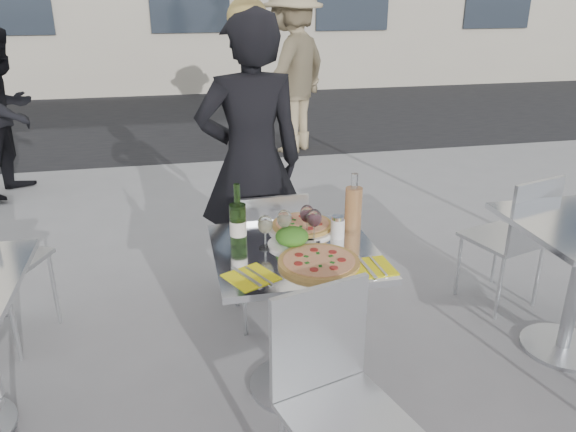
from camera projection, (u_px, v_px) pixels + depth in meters
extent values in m
plane|color=slate|center=(294.00, 386.00, 2.78)|extent=(80.00, 80.00, 0.00)
cube|color=black|center=(203.00, 116.00, 8.67)|extent=(24.00, 5.00, 0.00)
cylinder|color=#B7BABF|center=(294.00, 384.00, 2.77)|extent=(0.44, 0.44, 0.02)
cylinder|color=#B7BABF|center=(295.00, 322.00, 2.64)|extent=(0.07, 0.07, 0.72)
cube|color=silver|center=(295.00, 252.00, 2.50)|extent=(0.72, 0.72, 0.03)
cylinder|color=#B7BABF|center=(562.00, 347.00, 3.06)|extent=(0.44, 0.44, 0.02)
cylinder|color=#B7BABF|center=(575.00, 289.00, 2.93)|extent=(0.07, 0.07, 0.72)
cylinder|color=silver|center=(287.00, 271.00, 3.48)|extent=(0.02, 0.02, 0.40)
cylinder|color=silver|center=(236.00, 277.00, 3.41)|extent=(0.02, 0.02, 0.40)
cylinder|color=silver|center=(301.00, 297.00, 3.19)|extent=(0.02, 0.02, 0.40)
cylinder|color=silver|center=(245.00, 303.00, 3.12)|extent=(0.02, 0.02, 0.40)
cube|color=silver|center=(267.00, 254.00, 3.22)|extent=(0.39, 0.39, 0.02)
cube|color=silver|center=(273.00, 233.00, 2.97)|extent=(0.38, 0.03, 0.40)
cylinder|color=silver|center=(357.00, 424.00, 2.24)|extent=(0.02, 0.02, 0.42)
cube|color=silver|center=(347.00, 421.00, 1.95)|extent=(0.49, 0.49, 0.02)
cube|color=silver|center=(319.00, 337.00, 2.02)|extent=(0.38, 0.13, 0.42)
cylinder|color=silver|center=(54.00, 289.00, 3.22)|extent=(0.02, 0.02, 0.45)
cylinder|color=silver|center=(14.00, 323.00, 2.89)|extent=(0.02, 0.02, 0.45)
cylinder|color=silver|center=(496.00, 254.00, 3.68)|extent=(0.02, 0.02, 0.41)
cylinder|color=silver|center=(458.00, 265.00, 3.54)|extent=(0.02, 0.02, 0.41)
cylinder|color=silver|center=(538.00, 275.00, 3.41)|extent=(0.02, 0.02, 0.41)
cylinder|color=silver|center=(499.00, 288.00, 3.27)|extent=(0.02, 0.02, 0.41)
cube|color=silver|center=(502.00, 239.00, 3.39)|extent=(0.48, 0.48, 0.02)
cube|color=silver|center=(535.00, 215.00, 3.15)|extent=(0.38, 0.13, 0.41)
imported|color=black|center=(251.00, 163.00, 3.30)|extent=(0.66, 0.45, 1.74)
imported|color=black|center=(6.00, 112.00, 5.16)|extent=(0.80, 0.90, 1.55)
imported|color=#9C8965|center=(292.00, 70.00, 6.50)|extent=(1.36, 1.38, 1.91)
cylinder|color=tan|center=(319.00, 262.00, 2.35)|extent=(0.35, 0.35, 0.02)
cylinder|color=#F1E49C|center=(319.00, 260.00, 2.35)|extent=(0.30, 0.30, 0.00)
cylinder|color=white|center=(302.00, 228.00, 2.70)|extent=(0.33, 0.33, 0.01)
cylinder|color=tan|center=(302.00, 225.00, 2.70)|extent=(0.29, 0.29, 0.02)
cylinder|color=#F1E49C|center=(302.00, 223.00, 2.69)|extent=(0.25, 0.25, 0.00)
cylinder|color=white|center=(292.00, 244.00, 2.53)|extent=(0.22, 0.22, 0.01)
ellipsoid|color=#1E6619|center=(292.00, 236.00, 2.51)|extent=(0.15, 0.15, 0.08)
sphere|color=#B21914|center=(300.00, 232.00, 2.54)|extent=(0.03, 0.03, 0.03)
cylinder|color=#2A4C1C|center=(238.00, 226.00, 2.49)|extent=(0.07, 0.07, 0.20)
cone|color=#2A4C1C|center=(237.00, 205.00, 2.45)|extent=(0.07, 0.07, 0.03)
cylinder|color=#2A4C1C|center=(237.00, 195.00, 2.43)|extent=(0.03, 0.03, 0.10)
cylinder|color=silver|center=(238.00, 228.00, 2.49)|extent=(0.07, 0.08, 0.07)
cylinder|color=#E9A663|center=(353.00, 210.00, 2.63)|extent=(0.08, 0.08, 0.22)
cylinder|color=white|center=(355.00, 182.00, 2.58)|extent=(0.03, 0.03, 0.08)
cylinder|color=white|center=(338.00, 229.00, 2.59)|extent=(0.06, 0.06, 0.09)
cylinder|color=silver|center=(338.00, 218.00, 2.57)|extent=(0.06, 0.06, 0.02)
cylinder|color=white|center=(266.00, 248.00, 2.50)|extent=(0.06, 0.06, 0.00)
cylinder|color=white|center=(265.00, 239.00, 2.49)|extent=(0.01, 0.01, 0.09)
ellipsoid|color=white|center=(265.00, 224.00, 2.46)|extent=(0.07, 0.07, 0.08)
ellipsoid|color=beige|center=(265.00, 226.00, 2.47)|extent=(0.05, 0.05, 0.05)
cylinder|color=white|center=(284.00, 241.00, 2.57)|extent=(0.06, 0.06, 0.00)
cylinder|color=white|center=(284.00, 233.00, 2.55)|extent=(0.01, 0.01, 0.09)
ellipsoid|color=white|center=(284.00, 219.00, 2.52)|extent=(0.07, 0.07, 0.08)
ellipsoid|color=beige|center=(284.00, 221.00, 2.53)|extent=(0.05, 0.05, 0.05)
cylinder|color=white|center=(314.00, 241.00, 2.57)|extent=(0.06, 0.06, 0.00)
cylinder|color=white|center=(314.00, 232.00, 2.56)|extent=(0.01, 0.01, 0.09)
ellipsoid|color=white|center=(314.00, 218.00, 2.53)|extent=(0.07, 0.07, 0.08)
ellipsoid|color=#400914|center=(314.00, 220.00, 2.53)|extent=(0.05, 0.05, 0.05)
cylinder|color=white|center=(307.00, 236.00, 2.62)|extent=(0.06, 0.06, 0.00)
cylinder|color=white|center=(307.00, 228.00, 2.60)|extent=(0.01, 0.01, 0.09)
ellipsoid|color=white|center=(307.00, 214.00, 2.58)|extent=(0.07, 0.07, 0.08)
ellipsoid|color=#400914|center=(307.00, 216.00, 2.58)|extent=(0.05, 0.05, 0.05)
cube|color=#F8F815|center=(251.00, 277.00, 2.25)|extent=(0.24, 0.24, 0.00)
cube|color=#B7BABF|center=(246.00, 276.00, 2.25)|extent=(0.10, 0.19, 0.00)
cube|color=#B7BABF|center=(258.00, 275.00, 2.25)|extent=(0.09, 0.17, 0.00)
cube|color=#F8F815|center=(371.00, 267.00, 2.33)|extent=(0.19, 0.19, 0.00)
cube|color=#B7BABF|center=(366.00, 267.00, 2.32)|extent=(0.02, 0.20, 0.00)
cube|color=#B7BABF|center=(378.00, 266.00, 2.33)|extent=(0.02, 0.18, 0.00)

